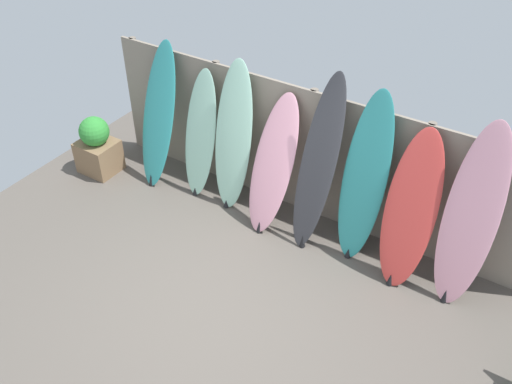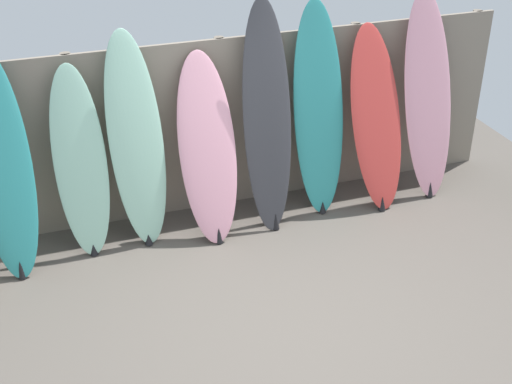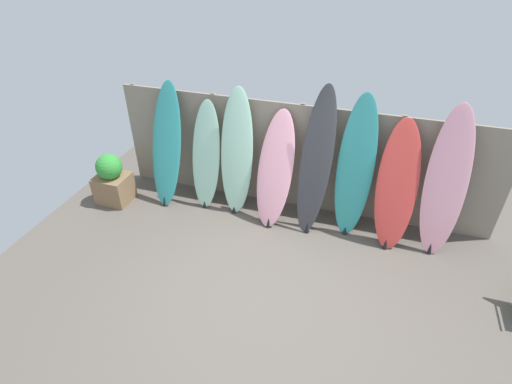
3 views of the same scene
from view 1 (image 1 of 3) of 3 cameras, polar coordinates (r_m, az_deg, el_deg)
name	(u,v)px [view 1 (image 1 of 3)]	position (r m, az deg, el deg)	size (l,w,h in m)	color
ground	(221,302)	(6.64, -3.49, -10.95)	(7.68, 7.68, 0.00)	#5B544C
fence_back	(309,154)	(7.34, 5.31, 3.84)	(6.08, 0.11, 1.80)	gray
surfboard_teal_0	(158,117)	(8.03, -9.74, 7.40)	(0.52, 0.73, 2.00)	teal
surfboard_seafoam_1	(200,135)	(7.75, -5.59, 5.65)	(0.48, 0.49, 1.78)	#9ED6BC
surfboard_seafoam_2	(233,138)	(7.42, -2.28, 5.45)	(0.57, 0.57, 2.04)	#9ED6BC
surfboard_pink_3	(273,166)	(7.15, 1.71, 2.65)	(0.59, 0.79, 1.75)	pink
surfboard_charcoal_4	(318,166)	(6.80, 6.20, 2.61)	(0.56, 0.72, 2.21)	#38383D
surfboard_teal_5	(364,180)	(6.69, 10.80, 1.20)	(0.53, 0.51, 2.14)	teal
surfboard_red_6	(411,211)	(6.58, 15.20, -1.89)	(0.66, 0.74, 1.86)	#D13D38
surfboard_pink_7	(471,219)	(6.47, 20.69, -2.53)	(0.61, 0.66, 2.13)	pink
planter_box	(97,147)	(8.65, -15.60, 4.38)	(0.54, 0.49, 0.89)	#846647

